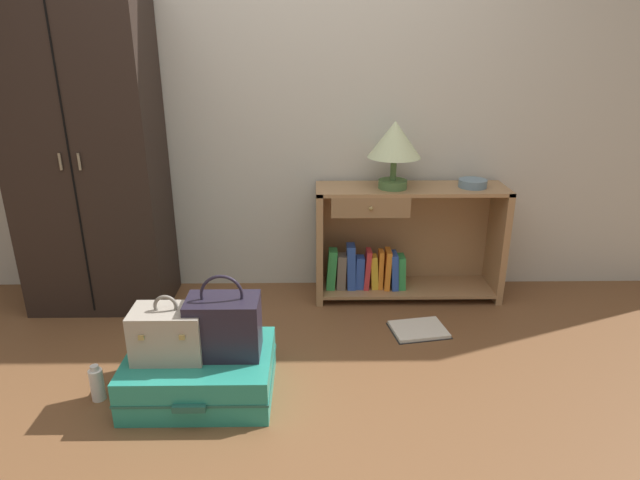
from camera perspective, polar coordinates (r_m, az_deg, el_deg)
The scene contains 11 objects.
ground_plane at distance 2.44m, azimuth -4.38°, elevation -19.07°, with size 9.00×9.00×0.00m, color brown.
back_wall at distance 3.39m, azimuth -3.48°, elevation 16.20°, with size 6.40×0.10×2.60m, color beige.
wardrobe at distance 3.40m, azimuth -23.33°, elevation 8.43°, with size 0.80×0.47×1.88m.
bookshelf at distance 3.42m, azimuth 8.32°, elevation -0.39°, with size 1.15×0.34×0.72m.
table_lamp at distance 3.20m, azimuth 7.87°, elevation 10.13°, with size 0.31×0.31×0.39m.
bowl at distance 3.37m, azimuth 15.78°, elevation 5.76°, with size 0.17×0.17×0.05m, color slate.
suitcase_large at distance 2.62m, azimuth -12.45°, elevation -13.57°, with size 0.66×0.51×0.21m.
train_case at distance 2.51m, azimuth -15.66°, elevation -9.42°, with size 0.31×0.21×0.30m.
handbag at distance 2.47m, azimuth -10.09°, elevation -8.86°, with size 0.32×0.20×0.39m.
bottle at distance 2.73m, azimuth -22.43°, elevation -13.82°, with size 0.06×0.06×0.18m.
open_book_on_floor at distance 3.14m, azimuth 10.34°, elevation -9.28°, with size 0.35×0.29×0.02m.
Camera 1 is at (0.15, -1.88, 1.55)m, focal length 30.39 mm.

